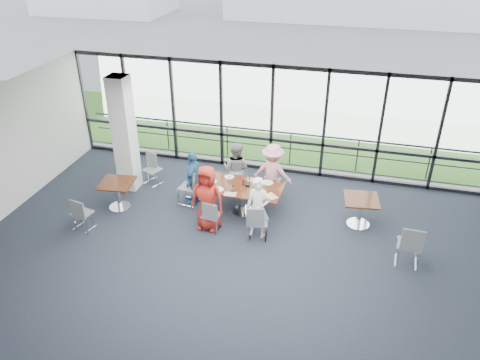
% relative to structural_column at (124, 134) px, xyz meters
% --- Properties ---
extents(floor, '(12.00, 10.00, 0.02)m').
position_rel_structural_column_xyz_m(floor, '(3.60, -3.00, -1.61)').
color(floor, '#1B232B').
rests_on(floor, ground).
extents(ceiling, '(12.00, 10.00, 0.04)m').
position_rel_structural_column_xyz_m(ceiling, '(3.60, -3.00, 1.60)').
color(ceiling, white).
rests_on(ceiling, ground).
extents(curtain_wall_back, '(12.00, 0.10, 3.20)m').
position_rel_structural_column_xyz_m(curtain_wall_back, '(3.60, 2.00, 0.00)').
color(curtain_wall_back, white).
rests_on(curtain_wall_back, ground).
extents(structural_column, '(0.50, 0.50, 3.20)m').
position_rel_structural_column_xyz_m(structural_column, '(0.00, 0.00, 0.00)').
color(structural_column, white).
rests_on(structural_column, ground).
extents(apron, '(80.00, 70.00, 0.02)m').
position_rel_structural_column_xyz_m(apron, '(3.60, 7.00, -1.62)').
color(apron, gray).
rests_on(apron, ground).
extents(grass_strip, '(80.00, 5.00, 0.01)m').
position_rel_structural_column_xyz_m(grass_strip, '(3.60, 5.00, -1.59)').
color(grass_strip, '#2A5723').
rests_on(grass_strip, ground).
extents(guard_rail, '(12.00, 0.06, 0.06)m').
position_rel_structural_column_xyz_m(guard_rail, '(3.60, 2.60, -1.10)').
color(guard_rail, '#2D2D33').
rests_on(guard_rail, ground).
extents(main_table, '(2.04, 1.18, 0.75)m').
position_rel_structural_column_xyz_m(main_table, '(3.38, -0.45, -0.97)').
color(main_table, '#361B11').
rests_on(main_table, ground).
extents(side_table_left, '(0.92, 0.92, 0.75)m').
position_rel_structural_column_xyz_m(side_table_left, '(0.21, -1.07, -0.97)').
color(side_table_left, '#361B11').
rests_on(side_table_left, ground).
extents(side_table_right, '(0.90, 0.90, 0.75)m').
position_rel_structural_column_xyz_m(side_table_right, '(6.29, -0.30, -0.98)').
color(side_table_right, '#361B11').
rests_on(side_table_right, ground).
extents(diner_near_left, '(0.84, 0.58, 1.67)m').
position_rel_structural_column_xyz_m(diner_near_left, '(2.74, -1.35, -0.77)').
color(diner_near_left, '#AC2217').
rests_on(diner_near_left, ground).
extents(diner_near_right, '(0.57, 0.43, 1.53)m').
position_rel_structural_column_xyz_m(diner_near_right, '(3.97, -1.36, -0.83)').
color(diner_near_right, white).
rests_on(diner_near_right, ground).
extents(diner_far_left, '(0.81, 0.58, 1.53)m').
position_rel_structural_column_xyz_m(diner_far_left, '(2.98, 0.37, -0.83)').
color(diner_far_left, gray).
rests_on(diner_far_left, ground).
extents(diner_far_right, '(1.08, 0.61, 1.61)m').
position_rel_structural_column_xyz_m(diner_far_right, '(3.97, 0.35, -0.79)').
color(diner_far_right, pink).
rests_on(diner_far_right, ground).
extents(diner_end, '(0.51, 0.89, 1.50)m').
position_rel_structural_column_xyz_m(diner_end, '(2.04, -0.35, -0.85)').
color(diner_end, '#306394').
rests_on(diner_end, ground).
extents(chair_main_nl, '(0.45, 0.45, 0.81)m').
position_rel_structural_column_xyz_m(chair_main_nl, '(2.84, -1.40, -1.19)').
color(chair_main_nl, slate).
rests_on(chair_main_nl, ground).
extents(chair_main_nr, '(0.50, 0.50, 0.89)m').
position_rel_structural_column_xyz_m(chair_main_nr, '(4.01, -1.44, -1.15)').
color(chair_main_nr, slate).
rests_on(chair_main_nr, ground).
extents(chair_main_fl, '(0.42, 0.42, 0.82)m').
position_rel_structural_column_xyz_m(chair_main_fl, '(2.88, 0.61, -1.19)').
color(chair_main_fl, slate).
rests_on(chair_main_fl, ground).
extents(chair_main_fr, '(0.50, 0.50, 0.89)m').
position_rel_structural_column_xyz_m(chair_main_fr, '(3.92, 0.55, -1.15)').
color(chair_main_fr, slate).
rests_on(chair_main_fr, ground).
extents(chair_main_end, '(0.53, 0.53, 0.96)m').
position_rel_structural_column_xyz_m(chair_main_end, '(1.91, -0.40, -1.12)').
color(chair_main_end, slate).
rests_on(chair_main_end, ground).
extents(chair_spare_la, '(0.50, 0.50, 0.87)m').
position_rel_structural_column_xyz_m(chair_spare_la, '(-0.18, -2.16, -1.17)').
color(chair_spare_la, slate).
rests_on(chair_spare_la, ground).
extents(chair_spare_lb, '(0.57, 0.57, 0.87)m').
position_rel_structural_column_xyz_m(chair_spare_lb, '(0.55, 0.33, -1.16)').
color(chair_spare_lb, slate).
rests_on(chair_spare_lb, ground).
extents(chair_spare_r, '(0.52, 0.52, 1.01)m').
position_rel_structural_column_xyz_m(chair_spare_r, '(7.36, -1.55, -1.10)').
color(chair_spare_r, slate).
rests_on(chair_spare_r, ground).
extents(plate_nl, '(0.25, 0.25, 0.01)m').
position_rel_structural_column_xyz_m(plate_nl, '(2.83, -0.76, -0.84)').
color(plate_nl, white).
rests_on(plate_nl, main_table).
extents(plate_nr, '(0.26, 0.26, 0.01)m').
position_rel_structural_column_xyz_m(plate_nr, '(3.97, -0.80, -0.84)').
color(plate_nr, white).
rests_on(plate_nr, main_table).
extents(plate_fl, '(0.25, 0.25, 0.01)m').
position_rel_structural_column_xyz_m(plate_fl, '(2.92, -0.07, -0.84)').
color(plate_fl, white).
rests_on(plate_fl, main_table).
extents(plate_fr, '(0.28, 0.28, 0.01)m').
position_rel_structural_column_xyz_m(plate_fr, '(3.95, -0.11, -0.84)').
color(plate_fr, white).
rests_on(plate_fr, main_table).
extents(plate_end, '(0.25, 0.25, 0.01)m').
position_rel_structural_column_xyz_m(plate_end, '(2.56, -0.44, -0.84)').
color(plate_end, white).
rests_on(plate_end, main_table).
extents(tumbler_a, '(0.07, 0.07, 0.14)m').
position_rel_structural_column_xyz_m(tumbler_a, '(3.18, -0.73, -0.78)').
color(tumbler_a, white).
rests_on(tumbler_a, main_table).
extents(tumbler_b, '(0.07, 0.07, 0.15)m').
position_rel_structural_column_xyz_m(tumbler_b, '(3.72, -0.70, -0.78)').
color(tumbler_b, white).
rests_on(tumbler_b, main_table).
extents(tumbler_c, '(0.08, 0.08, 0.15)m').
position_rel_structural_column_xyz_m(tumbler_c, '(3.47, -0.21, -0.77)').
color(tumbler_c, white).
rests_on(tumbler_c, main_table).
extents(tumbler_d, '(0.07, 0.07, 0.14)m').
position_rel_structural_column_xyz_m(tumbler_d, '(2.63, -0.54, -0.78)').
color(tumbler_d, white).
rests_on(tumbler_d, main_table).
extents(menu_a, '(0.32, 0.24, 0.00)m').
position_rel_structural_column_xyz_m(menu_a, '(3.17, -0.89, -0.85)').
color(menu_a, beige).
rests_on(menu_a, main_table).
extents(menu_b, '(0.38, 0.38, 0.00)m').
position_rel_structural_column_xyz_m(menu_b, '(4.17, -0.73, -0.85)').
color(menu_b, beige).
rests_on(menu_b, main_table).
extents(menu_c, '(0.32, 0.24, 0.00)m').
position_rel_structural_column_xyz_m(menu_c, '(3.59, -0.07, -0.85)').
color(menu_c, beige).
rests_on(menu_c, main_table).
extents(condiment_caddy, '(0.10, 0.07, 0.04)m').
position_rel_structural_column_xyz_m(condiment_caddy, '(3.49, -0.42, -0.83)').
color(condiment_caddy, black).
rests_on(condiment_caddy, main_table).
extents(ketchup_bottle, '(0.06, 0.06, 0.18)m').
position_rel_structural_column_xyz_m(ketchup_bottle, '(3.37, -0.38, -0.76)').
color(ketchup_bottle, maroon).
rests_on(ketchup_bottle, main_table).
extents(green_bottle, '(0.05, 0.05, 0.20)m').
position_rel_structural_column_xyz_m(green_bottle, '(3.45, -0.42, -0.75)').
color(green_bottle, '#206A35').
rests_on(green_bottle, main_table).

